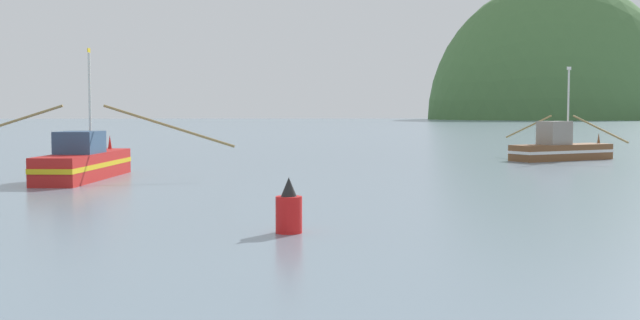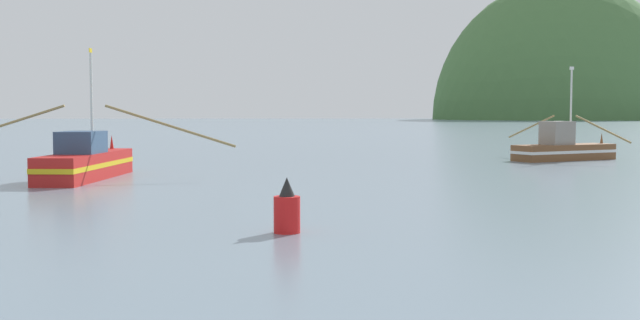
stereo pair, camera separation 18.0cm
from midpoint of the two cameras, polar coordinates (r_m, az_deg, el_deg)
hill_far_left at (r=284.07m, az=17.26°, el=2.88°), size 89.49×71.59×97.01m
fishing_boat_brown at (r=51.70m, az=17.56°, el=0.83°), size 7.50×9.67×5.96m
fishing_boat_red at (r=37.31m, az=-16.77°, el=-0.13°), size 13.85×8.65×6.10m
channel_buoy at (r=20.13m, az=-2.19°, el=-3.72°), size 0.69×0.69×1.45m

